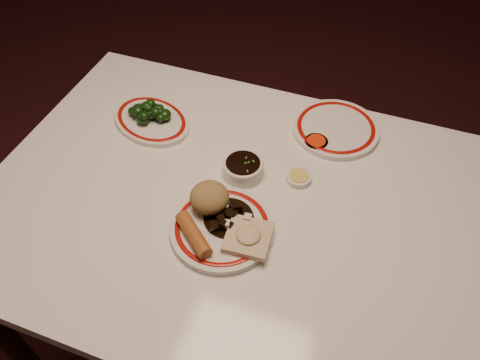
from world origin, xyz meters
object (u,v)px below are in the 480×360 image
Objects in this scene: spring_roll at (194,234)px; soy_bowl at (243,168)px; dining_table at (228,220)px; broccoli_plate at (152,120)px; stirfry_heap at (227,216)px; fried_wonton at (248,237)px; broccoli_pile at (148,112)px; rice_mound at (209,197)px; main_plate at (222,228)px.

spring_roll is 1.19× the size of soy_bowl.
dining_table is 0.37m from broccoli_plate.
soy_bowl is at bearing 32.18° from spring_roll.
soy_bowl is at bearing 83.68° from dining_table.
spring_roll reaches higher than stirfry_heap.
broccoli_pile reaches higher than fried_wonton.
rice_mound is at bearing 159.09° from stirfry_heap.
spring_roll is (0.00, -0.10, -0.02)m from rice_mound.
stirfry_heap is at bearing -20.91° from rice_mound.
rice_mound is at bearing -40.18° from broccoli_plate.
rice_mound reaches higher than broccoli_pile.
soy_bowl is (0.01, 0.09, 0.11)m from dining_table.
broccoli_pile is at bearing 170.35° from broccoli_plate.
broccoli_plate reaches higher than dining_table.
broccoli_plate is (-0.28, 0.33, -0.03)m from spring_roll.
stirfry_heap reaches higher than fried_wonton.
main_plate is at bearing -85.24° from soy_bowl.
stirfry_heap reaches higher than soy_bowl.
soy_bowl reaches higher than dining_table.
main_plate is 3.31× the size of rice_mound.
broccoli_plate is 0.33m from soy_bowl.
spring_roll is 0.44m from broccoli_pile.
spring_roll is at bearing -97.94° from dining_table.
broccoli_pile is at bearing 143.84° from fried_wonton.
broccoli_pile is (-0.31, 0.19, 0.13)m from dining_table.
stirfry_heap is 0.16m from soy_bowl.
broccoli_plate is (-0.28, 0.23, -0.04)m from rice_mound.
soy_bowl is (0.32, -0.10, -0.02)m from broccoli_pile.
broccoli_pile reaches higher than broccoli_plate.
fried_wonton is (0.07, -0.01, 0.02)m from main_plate.
main_plate is 2.53× the size of spring_roll.
soy_bowl reaches higher than main_plate.
soy_bowl is (0.03, 0.24, -0.01)m from spring_roll.
broccoli_plate is (-0.33, 0.28, -0.00)m from main_plate.
main_plate is 2.43× the size of broccoli_pile.
dining_table is 0.14m from stirfry_heap.
broccoli_pile is at bearing 163.06° from soy_bowl.
main_plate is 0.08m from rice_mound.
spring_roll is 0.09m from stirfry_heap.
soy_bowl is at bearing 94.76° from main_plate.
fried_wonton is 0.90× the size of stirfry_heap.
soy_bowl is at bearing -17.08° from broccoli_plate.
broccoli_pile reaches higher than dining_table.
stirfry_heap is at bearing -37.74° from broccoli_plate.
soy_bowl is at bearing 113.16° from fried_wonton.
spring_roll reaches higher than fried_wonton.
broccoli_pile reaches higher than main_plate.
stirfry_heap is (-0.07, 0.04, -0.00)m from fried_wonton.
rice_mound is 0.13m from fried_wonton.
spring_roll is 0.24m from soy_bowl.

